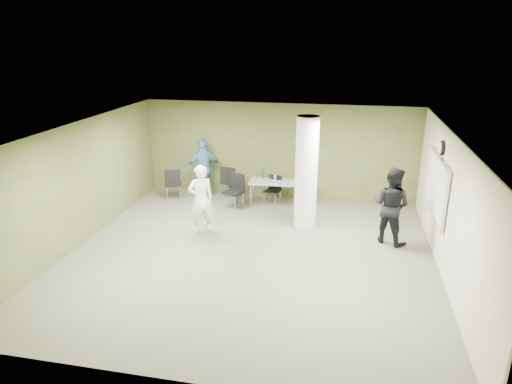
% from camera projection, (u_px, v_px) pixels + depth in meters
% --- Properties ---
extents(floor, '(8.00, 8.00, 0.00)m').
position_uv_depth(floor, '(250.00, 255.00, 10.11)').
color(floor, '#555644').
rests_on(floor, ground).
extents(ceiling, '(8.00, 8.00, 0.00)m').
position_uv_depth(ceiling, '(250.00, 131.00, 9.20)').
color(ceiling, white).
rests_on(ceiling, wall_back).
extents(wall_back, '(8.00, 2.80, 0.02)m').
position_uv_depth(wall_back, '(279.00, 151.00, 13.36)').
color(wall_back, '#474F25').
rests_on(wall_back, floor).
extents(wall_left, '(0.02, 8.00, 2.80)m').
position_uv_depth(wall_left, '(79.00, 184.00, 10.41)').
color(wall_left, '#474F25').
rests_on(wall_left, floor).
extents(wall_right_cream, '(0.02, 8.00, 2.80)m').
position_uv_depth(wall_right_cream, '(450.00, 210.00, 8.90)').
color(wall_right_cream, beige).
rests_on(wall_right_cream, floor).
extents(column, '(0.56, 0.56, 2.80)m').
position_uv_depth(column, '(306.00, 172.00, 11.32)').
color(column, silver).
rests_on(column, floor).
extents(whiteboard, '(0.05, 2.30, 1.30)m').
position_uv_depth(whiteboard, '(436.00, 186.00, 9.99)').
color(whiteboard, silver).
rests_on(whiteboard, wall_right_cream).
extents(wall_clock, '(0.06, 0.32, 0.32)m').
position_uv_depth(wall_clock, '(441.00, 148.00, 9.71)').
color(wall_clock, black).
rests_on(wall_clock, wall_right_cream).
extents(folding_table, '(1.54, 0.75, 0.96)m').
position_uv_depth(folding_table, '(275.00, 183.00, 12.89)').
color(folding_table, '#9C9C97').
rests_on(folding_table, floor).
extents(wastebasket, '(0.26, 0.26, 0.30)m').
position_uv_depth(wastebasket, '(240.00, 199.00, 13.16)').
color(wastebasket, '#4C4C4C').
rests_on(wastebasket, floor).
extents(chair_back_left, '(0.61, 0.61, 0.95)m').
position_uv_depth(chair_back_left, '(173.00, 182.00, 13.33)').
color(chair_back_left, black).
rests_on(chair_back_left, floor).
extents(chair_back_right, '(0.55, 0.55, 0.98)m').
position_uv_depth(chair_back_right, '(229.00, 180.00, 13.48)').
color(chair_back_right, black).
rests_on(chair_back_right, floor).
extents(chair_table_left, '(0.63, 0.63, 0.97)m').
position_uv_depth(chair_table_left, '(235.00, 188.00, 12.76)').
color(chair_table_left, black).
rests_on(chair_table_left, floor).
extents(chair_table_right, '(0.51, 0.51, 0.84)m').
position_uv_depth(chair_table_right, '(273.00, 188.00, 13.02)').
color(chair_table_right, black).
rests_on(chair_table_right, floor).
extents(woman_white, '(0.74, 0.68, 1.71)m').
position_uv_depth(woman_white, '(201.00, 199.00, 11.07)').
color(woman_white, white).
rests_on(woman_white, floor).
extents(man_black, '(1.12, 1.05, 1.83)m').
position_uv_depth(man_black, '(391.00, 205.00, 10.49)').
color(man_black, black).
rests_on(man_black, floor).
extents(man_blue, '(1.14, 0.91, 1.80)m').
position_uv_depth(man_blue, '(204.00, 169.00, 13.37)').
color(man_blue, teal).
rests_on(man_blue, floor).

